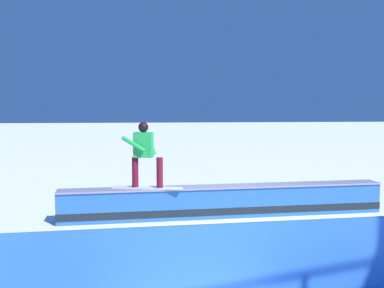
% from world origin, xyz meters
% --- Properties ---
extents(ground_plane, '(120.00, 120.00, 0.00)m').
position_xyz_m(ground_plane, '(0.00, 0.00, 0.00)').
color(ground_plane, white).
extents(grind_box, '(7.32, 0.95, 0.70)m').
position_xyz_m(grind_box, '(0.00, 0.00, 0.32)').
color(grind_box, blue).
rests_on(grind_box, ground_plane).
extents(snowboarder, '(1.54, 0.65, 1.43)m').
position_xyz_m(snowboarder, '(1.79, 0.09, 1.48)').
color(snowboarder, silver).
rests_on(snowboarder, grind_box).
extents(safety_fence, '(8.66, 0.60, 0.99)m').
position_xyz_m(safety_fence, '(0.00, 4.33, 0.49)').
color(safety_fence, '#3376EE').
rests_on(safety_fence, ground_plane).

